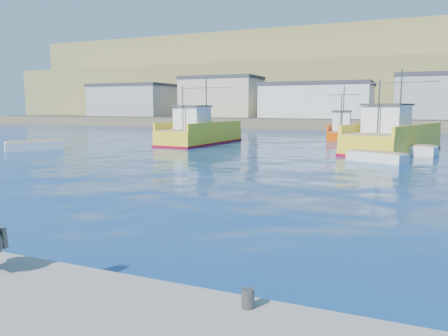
# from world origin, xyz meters

# --- Properties ---
(ground) EXTENTS (260.00, 260.00, 0.00)m
(ground) POSITION_xyz_m (0.00, 0.00, 0.00)
(ground) COLOR #071D55
(ground) RESTS_ON ground
(dock_bollards) EXTENTS (36.20, 0.20, 0.30)m
(dock_bollards) POSITION_xyz_m (0.60, -3.40, 0.65)
(dock_bollards) COLOR #4C4C4C
(dock_bollards) RESTS_ON dock
(far_shore) EXTENTS (200.00, 81.00, 24.00)m
(far_shore) POSITION_xyz_m (0.00, 109.20, 8.98)
(far_shore) COLOR brown
(far_shore) RESTS_ON ground
(trawler_yellow_a) EXTENTS (5.11, 11.38, 6.50)m
(trawler_yellow_a) POSITION_xyz_m (-13.75, 28.76, 1.03)
(trawler_yellow_a) COLOR yellow
(trawler_yellow_a) RESTS_ON ground
(trawler_yellow_b) EXTENTS (7.46, 12.70, 6.61)m
(trawler_yellow_b) POSITION_xyz_m (3.84, 27.88, 1.08)
(trawler_yellow_b) COLOR yellow
(trawler_yellow_b) RESTS_ON ground
(boat_orange) EXTENTS (3.64, 7.07, 5.90)m
(boat_orange) POSITION_xyz_m (-1.85, 40.21, 0.97)
(boat_orange) COLOR #E54601
(boat_orange) RESTS_ON ground
(skiff_left) EXTENTS (3.92, 4.43, 0.96)m
(skiff_left) POSITION_xyz_m (-23.57, 17.63, 0.31)
(skiff_left) COLOR silver
(skiff_left) RESTS_ON ground
(skiff_mid) EXTENTS (3.99, 2.87, 0.82)m
(skiff_mid) POSITION_xyz_m (3.19, 20.60, 0.26)
(skiff_mid) COLOR silver
(skiff_mid) RESTS_ON ground
(skiff_extra) EXTENTS (4.66, 2.66, 0.96)m
(skiff_extra) POSITION_xyz_m (4.79, 25.92, 0.31)
(skiff_extra) COLOR silver
(skiff_extra) RESTS_ON ground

